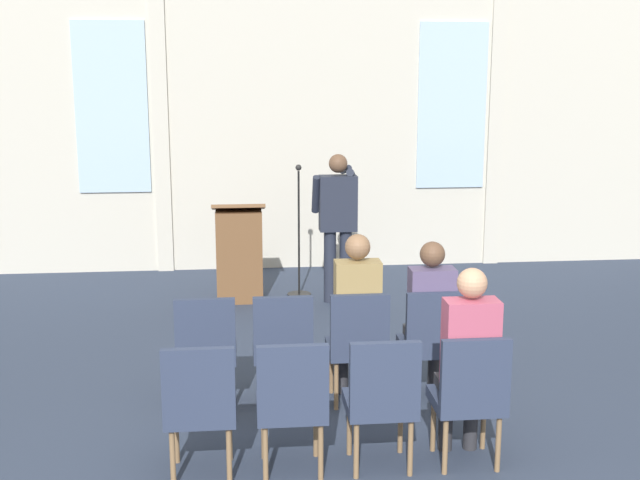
{
  "coord_description": "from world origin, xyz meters",
  "views": [
    {
      "loc": [
        -0.61,
        -4.0,
        2.67
      ],
      "look_at": [
        0.15,
        3.69,
        1.03
      ],
      "focal_mm": 46.5,
      "sensor_mm": 36.0,
      "label": 1
    }
  ],
  "objects_px": {
    "chair_r0_c2": "(358,340)",
    "audience_r0_c2": "(357,310)",
    "lectern": "(239,253)",
    "chair_r1_c0": "(200,402)",
    "chair_r0_c1": "(283,343)",
    "chair_r1_c2": "(382,395)",
    "chair_r0_c0": "(206,345)",
    "chair_r1_c1": "(292,399)",
    "audience_r0_c3": "(430,312)",
    "chair_r0_c3": "(431,338)",
    "speaker": "(338,217)",
    "mic_stand": "(299,268)",
    "audience_r1_c3": "(468,356)",
    "chair_r1_c3": "(470,392)"
  },
  "relations": [
    {
      "from": "chair_r0_c1",
      "to": "lectern",
      "type": "bearing_deg",
      "value": 96.01
    },
    {
      "from": "mic_stand",
      "to": "chair_r1_c3",
      "type": "distance_m",
      "value": 4.41
    },
    {
      "from": "chair_r0_c3",
      "to": "chair_r1_c3",
      "type": "xyz_separation_m",
      "value": [
        0.0,
        -1.12,
        0.0
      ]
    },
    {
      "from": "chair_r0_c2",
      "to": "chair_r0_c3",
      "type": "xyz_separation_m",
      "value": [
        0.59,
        0.0,
        0.0
      ]
    },
    {
      "from": "chair_r0_c2",
      "to": "chair_r1_c1",
      "type": "xyz_separation_m",
      "value": [
        -0.59,
        -1.12,
        0.0
      ]
    },
    {
      "from": "speaker",
      "to": "lectern",
      "type": "xyz_separation_m",
      "value": [
        -1.11,
        0.15,
        -0.43
      ]
    },
    {
      "from": "mic_stand",
      "to": "lectern",
      "type": "xyz_separation_m",
      "value": [
        -0.69,
        -0.1,
        0.22
      ]
    },
    {
      "from": "chair_r1_c1",
      "to": "mic_stand",
      "type": "bearing_deg",
      "value": 85.18
    },
    {
      "from": "chair_r1_c0",
      "to": "chair_r0_c3",
      "type": "bearing_deg",
      "value": 32.1
    },
    {
      "from": "chair_r0_c0",
      "to": "chair_r0_c3",
      "type": "height_order",
      "value": "same"
    },
    {
      "from": "chair_r0_c2",
      "to": "audience_r0_c2",
      "type": "height_order",
      "value": "audience_r0_c2"
    },
    {
      "from": "chair_r1_c0",
      "to": "chair_r1_c3",
      "type": "xyz_separation_m",
      "value": [
        1.78,
        0.0,
        0.0
      ]
    },
    {
      "from": "chair_r0_c1",
      "to": "chair_r1_c2",
      "type": "distance_m",
      "value": 1.27
    },
    {
      "from": "chair_r0_c2",
      "to": "audience_r0_c2",
      "type": "distance_m",
      "value": 0.24
    },
    {
      "from": "chair_r1_c1",
      "to": "chair_r1_c2",
      "type": "xyz_separation_m",
      "value": [
        0.59,
        0.0,
        0.0
      ]
    },
    {
      "from": "lectern",
      "to": "chair_r1_c0",
      "type": "relative_size",
      "value": 1.23
    },
    {
      "from": "chair_r0_c2",
      "to": "audience_r1_c3",
      "type": "relative_size",
      "value": 0.69
    },
    {
      "from": "chair_r0_c3",
      "to": "chair_r0_c0",
      "type": "bearing_deg",
      "value": 180.0
    },
    {
      "from": "chair_r1_c0",
      "to": "chair_r1_c2",
      "type": "distance_m",
      "value": 1.19
    },
    {
      "from": "chair_r0_c1",
      "to": "chair_r0_c2",
      "type": "relative_size",
      "value": 1.0
    },
    {
      "from": "chair_r0_c0",
      "to": "mic_stand",
      "type": "bearing_deg",
      "value": 73.35
    },
    {
      "from": "chair_r0_c2",
      "to": "audience_r0_c3",
      "type": "relative_size",
      "value": 0.72
    },
    {
      "from": "lectern",
      "to": "mic_stand",
      "type": "bearing_deg",
      "value": 8.0
    },
    {
      "from": "chair_r0_c2",
      "to": "chair_r1_c1",
      "type": "relative_size",
      "value": 1.0
    },
    {
      "from": "speaker",
      "to": "chair_r0_c3",
      "type": "bearing_deg",
      "value": -82.29
    },
    {
      "from": "lectern",
      "to": "chair_r0_c3",
      "type": "relative_size",
      "value": 1.23
    },
    {
      "from": "audience_r0_c3",
      "to": "audience_r1_c3",
      "type": "relative_size",
      "value": 0.96
    },
    {
      "from": "chair_r0_c0",
      "to": "chair_r1_c1",
      "type": "xyz_separation_m",
      "value": [
        0.59,
        -1.12,
        0.0
      ]
    },
    {
      "from": "chair_r0_c1",
      "to": "chair_r0_c3",
      "type": "relative_size",
      "value": 1.0
    },
    {
      "from": "mic_stand",
      "to": "chair_r1_c0",
      "type": "xyz_separation_m",
      "value": [
        -0.96,
        -4.32,
        0.2
      ]
    },
    {
      "from": "mic_stand",
      "to": "chair_r1_c0",
      "type": "height_order",
      "value": "mic_stand"
    },
    {
      "from": "chair_r0_c3",
      "to": "chair_r1_c0",
      "type": "xyz_separation_m",
      "value": [
        -1.78,
        -1.12,
        0.0
      ]
    },
    {
      "from": "chair_r0_c1",
      "to": "audience_r1_c3",
      "type": "xyz_separation_m",
      "value": [
        1.19,
        -1.04,
        0.22
      ]
    },
    {
      "from": "chair_r0_c0",
      "to": "chair_r0_c3",
      "type": "bearing_deg",
      "value": 0.0
    },
    {
      "from": "chair_r0_c2",
      "to": "audience_r0_c2",
      "type": "bearing_deg",
      "value": 90.0
    },
    {
      "from": "lectern",
      "to": "chair_r0_c3",
      "type": "bearing_deg",
      "value": -64.01
    },
    {
      "from": "speaker",
      "to": "lectern",
      "type": "height_order",
      "value": "speaker"
    },
    {
      "from": "chair_r0_c0",
      "to": "lectern",
      "type": "bearing_deg",
      "value": 85.1
    },
    {
      "from": "chair_r1_c2",
      "to": "chair_r0_c1",
      "type": "bearing_deg",
      "value": 117.99
    },
    {
      "from": "lectern",
      "to": "chair_r1_c2",
      "type": "xyz_separation_m",
      "value": [
        0.92,
        -4.23,
        -0.02
      ]
    },
    {
      "from": "chair_r1_c2",
      "to": "audience_r1_c3",
      "type": "distance_m",
      "value": 0.64
    },
    {
      "from": "chair_r1_c0",
      "to": "audience_r1_c3",
      "type": "relative_size",
      "value": 0.69
    },
    {
      "from": "lectern",
      "to": "audience_r0_c3",
      "type": "xyz_separation_m",
      "value": [
        1.52,
        -3.03,
        0.17
      ]
    },
    {
      "from": "chair_r0_c2",
      "to": "audience_r1_c3",
      "type": "bearing_deg",
      "value": -60.24
    },
    {
      "from": "chair_r1_c2",
      "to": "chair_r0_c2",
      "type": "bearing_deg",
      "value": 90.0
    },
    {
      "from": "audience_r0_c3",
      "to": "chair_r1_c1",
      "type": "bearing_deg",
      "value": -134.72
    },
    {
      "from": "speaker",
      "to": "mic_stand",
      "type": "distance_m",
      "value": 0.81
    },
    {
      "from": "chair_r0_c3",
      "to": "audience_r0_c3",
      "type": "height_order",
      "value": "audience_r0_c3"
    },
    {
      "from": "audience_r0_c2",
      "to": "chair_r1_c3",
      "type": "bearing_deg",
      "value": -63.59
    },
    {
      "from": "lectern",
      "to": "chair_r1_c3",
      "type": "xyz_separation_m",
      "value": [
        1.52,
        -4.23,
        -0.02
      ]
    }
  ]
}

